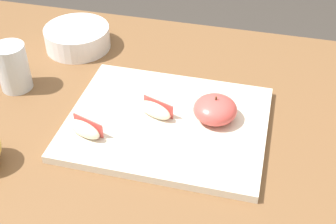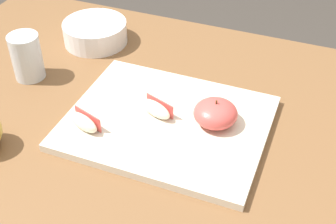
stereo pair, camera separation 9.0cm
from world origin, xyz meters
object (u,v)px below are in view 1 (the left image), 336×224
(apple_half_skin_up, at_px, (215,109))
(drinking_glass_water, at_px, (13,67))
(apple_wedge_left, at_px, (155,110))
(cutting_board, at_px, (168,123))
(apple_wedge_front, at_px, (84,129))
(ceramic_fruit_bowl, at_px, (77,37))

(apple_half_skin_up, distance_m, drinking_glass_water, 0.45)
(apple_wedge_left, bearing_deg, cutting_board, -9.88)
(apple_half_skin_up, xyz_separation_m, apple_wedge_front, (-0.23, -0.11, -0.01))
(apple_wedge_left, xyz_separation_m, ceramic_fruit_bowl, (-0.26, 0.23, -0.00))
(apple_half_skin_up, bearing_deg, apple_wedge_left, -169.69)
(apple_half_skin_up, bearing_deg, ceramic_fruit_bowl, 150.76)
(apple_wedge_front, relative_size, drinking_glass_water, 0.73)
(ceramic_fruit_bowl, bearing_deg, apple_half_skin_up, -29.24)
(cutting_board, distance_m, apple_wedge_front, 0.17)
(apple_wedge_left, distance_m, ceramic_fruit_bowl, 0.35)
(apple_wedge_left, distance_m, apple_wedge_front, 0.14)
(apple_half_skin_up, xyz_separation_m, ceramic_fruit_bowl, (-0.38, 0.21, -0.01))
(apple_half_skin_up, relative_size, apple_wedge_left, 1.12)
(apple_half_skin_up, relative_size, ceramic_fruit_bowl, 0.54)
(apple_wedge_front, distance_m, drinking_glass_water, 0.25)
(apple_half_skin_up, height_order, apple_wedge_front, apple_half_skin_up)
(apple_wedge_left, bearing_deg, apple_wedge_front, -142.31)
(apple_wedge_left, bearing_deg, drinking_glass_water, 172.63)
(apple_half_skin_up, bearing_deg, apple_wedge_front, -154.65)
(cutting_board, distance_m, apple_wedge_left, 0.04)
(cutting_board, height_order, drinking_glass_water, drinking_glass_water)
(apple_wedge_left, xyz_separation_m, drinking_glass_water, (-0.33, 0.04, 0.02))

